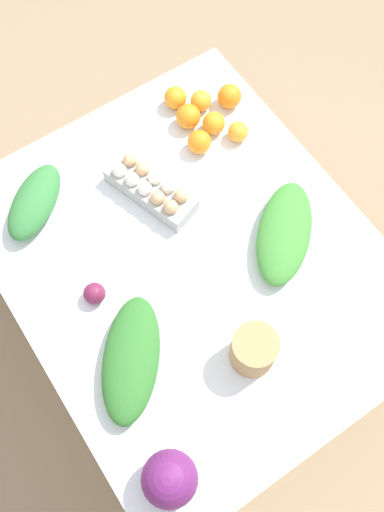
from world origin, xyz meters
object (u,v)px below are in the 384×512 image
at_px(egg_carton, 151,188).
at_px(orange_0, 201,101).
at_px(orange_4, 199,142).
at_px(orange_6, 188,116).
at_px(beet_root, 94,293).
at_px(greens_bunch_chard, 131,359).
at_px(greens_bunch_scallion, 284,233).
at_px(paper_bag, 254,350).
at_px(cabbage_purple, 170,479).
at_px(orange_2, 175,98).
at_px(orange_5, 238,132).
at_px(orange_3, 214,123).
at_px(orange_1, 229,96).
at_px(greens_bunch_dandelion, 34,202).

height_order(egg_carton, orange_0, egg_carton).
height_order(orange_4, orange_6, orange_6).
bearing_deg(beet_root, greens_bunch_chard, -3.11).
height_order(greens_bunch_scallion, orange_4, greens_bunch_scallion).
relative_size(paper_bag, beet_root, 2.04).
bearing_deg(orange_6, orange_4, -13.90).
relative_size(cabbage_purple, orange_2, 1.88).
relative_size(beet_root, orange_5, 0.96).
relative_size(orange_3, orange_5, 1.10).
bearing_deg(orange_2, greens_bunch_scallion, -0.43).
distance_m(orange_0, orange_1, 0.10).
height_order(orange_0, orange_1, orange_1).
bearing_deg(orange_6, egg_carton, -56.79).
xyz_separation_m(greens_bunch_scallion, greens_bunch_dandelion, (-0.50, -0.56, 0.00)).
xyz_separation_m(greens_bunch_dandelion, orange_5, (0.13, 0.66, -0.01)).
bearing_deg(cabbage_purple, greens_bunch_chard, 166.01).
bearing_deg(orange_3, greens_bunch_dandelion, -95.58).
distance_m(orange_3, orange_6, 0.09).
xyz_separation_m(egg_carton, paper_bag, (0.58, -0.04, 0.02)).
bearing_deg(greens_bunch_dandelion, greens_bunch_chard, -0.78).
bearing_deg(orange_6, orange_5, 37.34).
height_order(paper_bag, orange_6, paper_bag).
bearing_deg(greens_bunch_scallion, cabbage_purple, -59.61).
distance_m(greens_bunch_chard, orange_5, 0.80).
bearing_deg(egg_carton, orange_2, -63.07).
height_order(egg_carton, orange_2, egg_carton).
relative_size(paper_bag, greens_bunch_dandelion, 0.48).
bearing_deg(orange_4, orange_3, 113.43).
xyz_separation_m(orange_3, orange_5, (0.07, 0.05, -0.00)).
relative_size(cabbage_purple, greens_bunch_chard, 0.40).
xyz_separation_m(beet_root, orange_5, (-0.22, 0.66, 0.00)).
height_order(orange_0, orange_5, orange_0).
xyz_separation_m(greens_bunch_chard, greens_bunch_dandelion, (-0.57, 0.01, 0.00)).
bearing_deg(orange_6, beet_root, -57.46).
distance_m(greens_bunch_scallion, orange_1, 0.52).
xyz_separation_m(cabbage_purple, greens_bunch_dandelion, (-0.88, 0.09, -0.03)).
height_order(egg_carton, orange_4, egg_carton).
bearing_deg(orange_6, orange_3, 40.03).
bearing_deg(orange_2, orange_3, 17.20).
relative_size(paper_bag, greens_bunch_chard, 0.37).
distance_m(paper_bag, orange_1, 0.86).
xyz_separation_m(orange_1, orange_2, (-0.10, -0.15, -0.00)).
distance_m(beet_root, orange_2, 0.72).
xyz_separation_m(greens_bunch_dandelion, orange_4, (0.09, 0.54, -0.01)).
xyz_separation_m(orange_1, orange_3, (0.06, -0.10, -0.00)).
distance_m(orange_0, orange_3, 0.10).
bearing_deg(orange_4, greens_bunch_dandelion, -100.05).
bearing_deg(cabbage_purple, beet_root, 170.46).
relative_size(greens_bunch_scallion, beet_root, 5.42).
bearing_deg(greens_bunch_scallion, paper_bag, -50.70).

